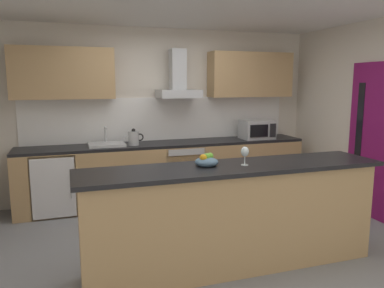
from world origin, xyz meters
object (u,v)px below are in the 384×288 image
kettle (134,138)px  range_hood (178,82)px  refrigerator (54,183)px  oven (181,171)px  fruit_bowl (207,161)px  sink (107,144)px  microwave (257,129)px  wine_glass (245,152)px

kettle → range_hood: 1.07m
refrigerator → range_hood: size_ratio=1.18×
oven → range_hood: (0.00, 0.13, 1.33)m
refrigerator → range_hood: (1.82, 0.13, 1.36)m
refrigerator → fruit_bowl: (1.44, -2.11, 0.63)m
oven → kettle: bearing=-177.3°
range_hood → refrigerator: bearing=-175.8°
range_hood → oven: bearing=-90.0°
sink → fruit_bowl: (0.71, -2.13, 0.13)m
kettle → oven: bearing=2.7°
kettle → fruit_bowl: 2.11m
refrigerator → microwave: (3.08, -0.03, 0.62)m
oven → refrigerator: oven is taller
kettle → fruit_bowl: kettle is taller
sink → kettle: 0.39m
refrigerator → range_hood: 2.28m
sink → wine_glass: size_ratio=2.81×
microwave → range_hood: bearing=172.9°
sink → kettle: size_ratio=1.73×
fruit_bowl → microwave: bearing=51.8°
refrigerator → kettle: bearing=-1.6°
range_hood → fruit_bowl: size_ratio=3.27×
kettle → microwave: bearing=0.2°
fruit_bowl → refrigerator: bearing=124.2°
microwave → range_hood: (-1.26, 0.16, 0.74)m
fruit_bowl → oven: bearing=79.7°
wine_glass → fruit_bowl: (-0.35, 0.09, -0.08)m
refrigerator → wine_glass: size_ratio=4.78×
refrigerator → kettle: size_ratio=2.94×
wine_glass → refrigerator: bearing=129.0°
microwave → range_hood: size_ratio=0.69×
wine_glass → fruit_bowl: wine_glass is taller
refrigerator → fruit_bowl: fruit_bowl is taller
oven → range_hood: range_hood is taller
oven → wine_glass: wine_glass is taller
refrigerator → fruit_bowl: size_ratio=3.86×
oven → fruit_bowl: bearing=-100.3°
wine_glass → fruit_bowl: bearing=165.4°
oven → fruit_bowl: fruit_bowl is taller
kettle → wine_glass: size_ratio=1.62×
kettle → wine_glass: 2.28m
microwave → wine_glass: 2.53m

